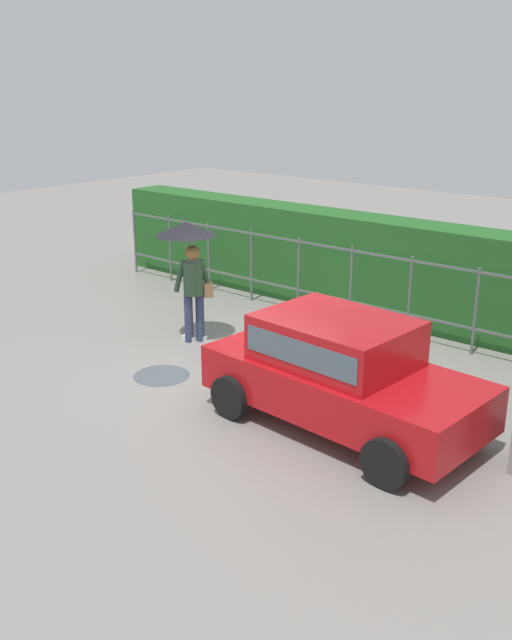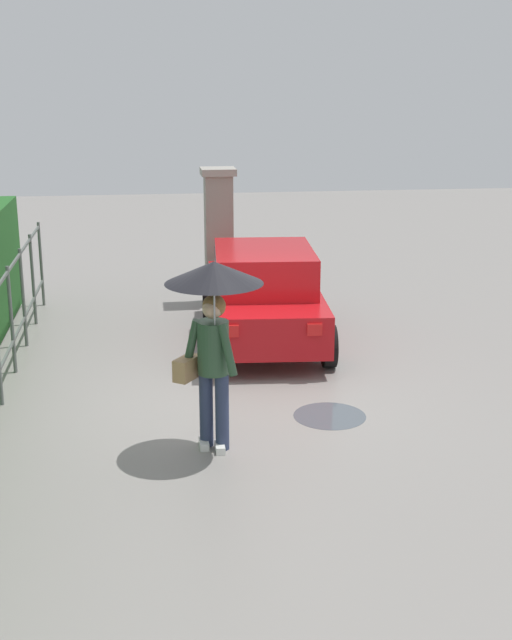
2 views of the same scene
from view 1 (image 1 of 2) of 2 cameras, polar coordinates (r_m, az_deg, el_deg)
name	(u,v)px [view 1 (image 1 of 2)]	position (r m, az deg, el deg)	size (l,w,h in m)	color
ground_plane	(239,371)	(11.17, -1.41, -4.14)	(40.00, 40.00, 0.00)	gray
car	(340,369)	(9.22, 6.83, -3.95)	(3.84, 2.08, 1.48)	#B71116
pedestrian	(189,252)	(12.08, -5.41, 5.53)	(1.02, 1.02, 2.11)	#2D3856
fence_section	(324,277)	(13.48, 5.53, 3.52)	(10.94, 0.05, 1.50)	#59605B
hedge_row	(349,262)	(14.15, 7.53, 4.68)	(11.89, 0.90, 1.90)	#235B23
puddle_near	(162,376)	(11.09, -7.65, -4.48)	(0.88, 0.88, 0.00)	#4C545B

